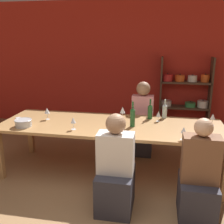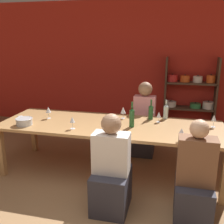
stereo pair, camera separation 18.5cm
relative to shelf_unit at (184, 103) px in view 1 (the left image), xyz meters
name	(u,v)px [view 1 (the left image)]	position (x,y,z in m)	size (l,w,h in m)	color
wall_back_red	(130,66)	(-1.16, 0.20, 0.73)	(8.80, 0.06, 2.70)	red
shelf_unit	(184,103)	(0.00, 0.00, 0.00)	(1.02, 0.30, 1.57)	#4C3828
dining_table	(111,128)	(-1.17, -2.00, 0.06)	(3.15, 1.07, 0.75)	#AD7F4C
mixing_bowl	(23,123)	(-2.34, -2.32, 0.18)	(0.23, 0.23, 0.10)	#B7BABC
wine_bottle_green	(150,111)	(-0.64, -1.63, 0.25)	(0.07, 0.07, 0.30)	#1E4C23
wine_bottle_dark	(165,110)	(-0.42, -1.54, 0.24)	(0.07, 0.07, 0.29)	#B2C6C1
wine_bottle_amber	(133,117)	(-0.86, -2.05, 0.27)	(0.07, 0.07, 0.35)	#1E4C23
wine_glass_red_a	(47,111)	(-2.15, -1.95, 0.26)	(0.08, 0.08, 0.18)	white
wine_glass_red_b	(73,121)	(-1.62, -2.31, 0.25)	(0.07, 0.07, 0.17)	white
wine_glass_red_c	(110,127)	(-1.10, -2.45, 0.25)	(0.07, 0.07, 0.17)	white
wine_glass_red_d	(158,114)	(-0.51, -1.75, 0.24)	(0.06, 0.06, 0.15)	white
wine_glass_red_e	(184,131)	(-0.21, -2.42, 0.24)	(0.07, 0.07, 0.16)	white
wine_glass_white_a	(123,110)	(-1.05, -1.69, 0.25)	(0.08, 0.08, 0.18)	white
wine_glass_white_b	(213,117)	(0.23, -1.80, 0.25)	(0.07, 0.07, 0.17)	white
wine_glass_red_f	(150,110)	(-0.64, -1.53, 0.24)	(0.08, 0.08, 0.16)	white
cell_phone	(19,118)	(-2.58, -2.00, 0.13)	(0.16, 0.15, 0.01)	silver
person_near_a	(116,175)	(-0.96, -2.83, -0.20)	(0.40, 0.51, 1.15)	#2D2D38
person_far_a	(142,126)	(-0.78, -1.21, -0.15)	(0.36, 0.44, 1.25)	#2D2D38
person_near_b	(198,183)	(-0.05, -2.83, -0.20)	(0.39, 0.48, 1.15)	#2D2D38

